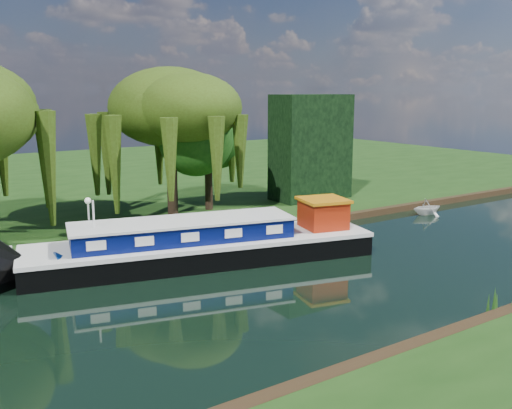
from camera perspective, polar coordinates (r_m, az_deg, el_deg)
ground at (r=23.70m, az=-9.47°, el=-10.59°), size 120.00×120.00×0.00m
far_bank at (r=55.53m, az=-24.12°, el=1.54°), size 120.00×52.00×0.45m
dutch_barge at (r=29.76m, az=-5.08°, el=-3.97°), size 18.40×8.09×3.79m
narrowboat at (r=30.02m, az=-5.11°, el=-4.32°), size 13.54×3.61×1.95m
white_cruiser at (r=42.72m, az=16.70°, el=-0.96°), size 2.67×2.40×1.26m
willow_right at (r=37.98m, az=-8.57°, el=8.54°), size 7.35×7.35×8.95m
tree_far_right at (r=39.95m, az=-4.84°, el=6.98°), size 4.69×4.69×7.68m
conifer_hedge at (r=44.26m, az=5.49°, el=5.72°), size 6.00×3.00×8.00m
lamppost at (r=32.67m, az=-16.43°, el=-0.34°), size 0.36×0.36×2.56m
mooring_posts at (r=30.76m, az=-16.87°, el=-3.90°), size 19.16×0.16×1.00m
reeds_near at (r=21.75m, az=16.59°, el=-11.44°), size 33.70×1.50×1.10m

